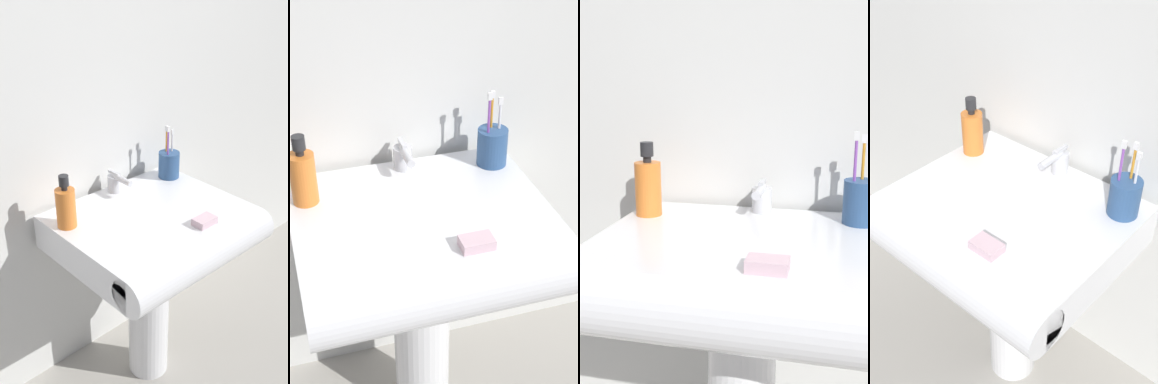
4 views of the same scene
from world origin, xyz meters
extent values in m
cylinder|color=white|center=(0.00, 0.00, 0.31)|extent=(0.16, 0.16, 0.61)
cube|color=white|center=(0.00, 0.00, 0.67)|extent=(0.63, 0.49, 0.12)
cylinder|color=white|center=(0.00, -0.24, 0.67)|extent=(0.63, 0.12, 0.12)
cylinder|color=silver|center=(0.01, 0.20, 0.77)|extent=(0.05, 0.05, 0.06)
cylinder|color=silver|center=(0.01, 0.15, 0.80)|extent=(0.02, 0.09, 0.02)
cube|color=silver|center=(0.01, 0.20, 0.81)|extent=(0.01, 0.06, 0.01)
cylinder|color=#2D5184|center=(0.25, 0.15, 0.79)|extent=(0.08, 0.08, 0.10)
cylinder|color=purple|center=(0.23, 0.14, 0.84)|extent=(0.01, 0.01, 0.18)
cube|color=white|center=(0.23, 0.14, 0.94)|extent=(0.01, 0.01, 0.02)
cylinder|color=white|center=(0.27, 0.16, 0.83)|extent=(0.01, 0.01, 0.16)
cube|color=white|center=(0.27, 0.16, 0.92)|extent=(0.01, 0.01, 0.02)
cylinder|color=orange|center=(0.25, 0.17, 0.84)|extent=(0.01, 0.01, 0.17)
cube|color=white|center=(0.25, 0.17, 0.93)|extent=(0.01, 0.01, 0.02)
cylinder|color=orange|center=(-0.26, 0.11, 0.80)|extent=(0.06, 0.06, 0.13)
cylinder|color=#262628|center=(-0.26, 0.11, 0.88)|extent=(0.02, 0.02, 0.01)
cylinder|color=#262628|center=(-0.26, 0.11, 0.90)|extent=(0.03, 0.03, 0.03)
cube|color=silver|center=(0.08, -0.18, 0.75)|extent=(0.08, 0.05, 0.02)
camera|label=1|loc=(-0.98, -1.06, 1.57)|focal=45.00mm
camera|label=2|loc=(-0.31, -1.14, 1.55)|focal=55.00mm
camera|label=3|loc=(0.19, -0.97, 1.07)|focal=45.00mm
camera|label=4|loc=(0.68, -0.77, 1.54)|focal=45.00mm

